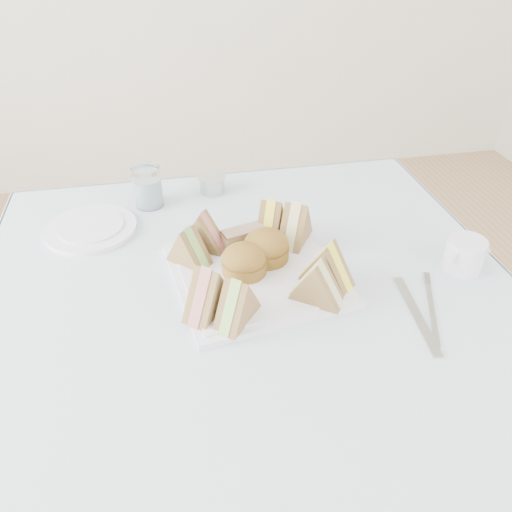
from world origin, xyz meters
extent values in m
plane|color=#9E7751|center=(0.00, 0.00, 0.00)|extent=(4.00, 4.00, 0.00)
cube|color=brown|center=(0.00, 0.00, 0.37)|extent=(0.90, 0.90, 0.74)
cube|color=silver|center=(0.00, 0.00, 0.74)|extent=(1.02, 1.02, 0.01)
cube|color=white|center=(0.02, 0.06, 0.75)|extent=(0.35, 0.35, 0.01)
cylinder|color=#A1712F|center=(0.00, 0.06, 0.79)|extent=(0.09, 0.09, 0.06)
cylinder|color=#A1712F|center=(0.05, 0.09, 0.79)|extent=(0.12, 0.12, 0.06)
cube|color=tan|center=(0.01, 0.15, 0.78)|extent=(0.09, 0.06, 0.04)
cylinder|color=white|center=(-0.30, 0.29, 0.75)|extent=(0.21, 0.21, 0.01)
cylinder|color=white|center=(-0.17, 0.38, 0.79)|extent=(0.07, 0.07, 0.10)
cylinder|color=#B7B7B7|center=(-0.02, 0.41, 0.77)|extent=(0.09, 0.09, 0.04)
cube|color=#B7B7B7|center=(0.27, -0.11, 0.75)|extent=(0.04, 0.21, 0.00)
cube|color=#B7B7B7|center=(0.30, -0.11, 0.75)|extent=(0.07, 0.16, 0.00)
cylinder|color=white|center=(0.42, 0.00, 0.78)|extent=(0.10, 0.10, 0.07)
camera|label=1|loc=(-0.13, -0.69, 1.34)|focal=35.00mm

